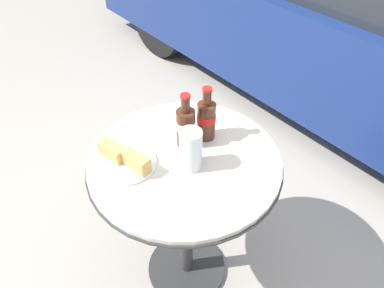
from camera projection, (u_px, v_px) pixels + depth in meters
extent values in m
plane|color=#A8A093|center=(187.00, 268.00, 1.86)|extent=(30.00, 30.00, 0.00)
cylinder|color=#333333|center=(187.00, 267.00, 1.85)|extent=(0.38, 0.38, 0.02)
cylinder|color=#333333|center=(186.00, 222.00, 1.61)|extent=(0.06, 0.06, 0.72)
cylinder|color=#333333|center=(185.00, 163.00, 1.37)|extent=(0.71, 0.71, 0.01)
cylinder|color=beige|center=(185.00, 160.00, 1.36)|extent=(0.70, 0.70, 0.02)
cylinder|color=#4C2819|center=(186.00, 128.00, 1.36)|extent=(0.07, 0.07, 0.15)
cylinder|color=silver|center=(186.00, 124.00, 1.35)|extent=(0.07, 0.07, 0.03)
cylinder|color=#4C2819|center=(185.00, 105.00, 1.29)|extent=(0.03, 0.03, 0.06)
cylinder|color=red|center=(185.00, 96.00, 1.27)|extent=(0.04, 0.04, 0.01)
cylinder|color=#4C2819|center=(206.00, 121.00, 1.39)|extent=(0.07, 0.07, 0.15)
cylinder|color=red|center=(206.00, 117.00, 1.38)|extent=(0.07, 0.07, 0.03)
cylinder|color=#4C2819|center=(207.00, 98.00, 1.32)|extent=(0.03, 0.03, 0.06)
cylinder|color=red|center=(207.00, 89.00, 1.30)|extent=(0.04, 0.04, 0.01)
cylinder|color=black|center=(191.00, 153.00, 1.28)|extent=(0.07, 0.07, 0.12)
cylinder|color=silver|center=(191.00, 150.00, 1.27)|extent=(0.08, 0.08, 0.16)
cylinder|color=white|center=(126.00, 163.00, 1.33)|extent=(0.21, 0.21, 0.01)
cube|color=white|center=(126.00, 162.00, 1.32)|extent=(0.15, 0.15, 0.00)
cube|color=tan|center=(113.00, 151.00, 1.32)|extent=(0.11, 0.07, 0.05)
cube|color=tan|center=(136.00, 161.00, 1.28)|extent=(0.11, 0.06, 0.06)
cube|color=navy|center=(352.00, 24.00, 2.76)|extent=(4.36, 1.73, 0.67)
cylinder|color=black|center=(162.00, 17.00, 3.30)|extent=(0.67, 0.21, 0.67)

